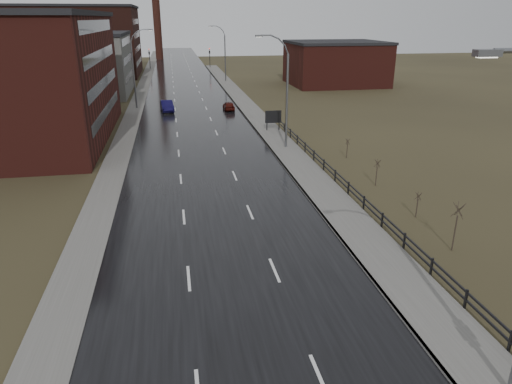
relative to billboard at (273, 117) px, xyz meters
name	(u,v)px	position (x,y,z in m)	size (l,w,h in m)	color
road	(191,109)	(-9.10, 16.31, -1.68)	(14.00, 300.00, 0.06)	black
sidewalk_right	(286,150)	(-0.50, -8.69, -1.62)	(3.20, 180.00, 0.18)	#595651
curb_right	(272,151)	(-2.02, -8.69, -1.62)	(0.16, 180.00, 0.18)	slate
sidewalk_left	(135,111)	(-17.30, 16.31, -1.65)	(2.40, 260.00, 0.12)	#595651
warehouse_mid	(81,64)	(-27.09, 34.31, 3.56)	(16.32, 20.40, 10.50)	slate
warehouse_far	(80,41)	(-32.09, 64.31, 6.05)	(26.52, 24.48, 15.50)	#331611
building_right	(336,63)	(21.20, 38.31, 2.55)	(18.36, 16.32, 8.50)	#471914
smokestack	(156,9)	(-15.10, 106.31, 13.79)	(2.70, 2.70, 30.70)	#331611
streetlight_right_mid	(284,92)	(-0.60, -7.69, 4.13)	(3.36, 0.28, 11.35)	slate
streetlight_left	(135,69)	(-16.80, 18.31, 4.13)	(3.36, 0.28, 11.35)	slate
streetlight_right_far	(224,53)	(-0.60, 46.31, 4.13)	(3.36, 0.28, 11.35)	slate
guardrail	(368,205)	(1.20, -25.38, -0.99)	(0.10, 53.05, 1.10)	black
shrub_c	(456,226)	(4.00, -31.24, -0.11)	(0.70, 0.74, 3.01)	#382D23
shrub_d	(417,204)	(4.29, -26.44, -0.74)	(0.44, 0.46, 1.82)	#382D23
shrub_e	(377,172)	(4.22, -20.00, -0.53)	(0.53, 0.55, 2.21)	#382D23
shrub_f	(347,148)	(4.72, -12.14, -0.67)	(0.47, 0.49, 1.94)	#382D23
billboard	(273,117)	(0.00, 0.00, 0.00)	(1.96, 0.17, 2.54)	black
traffic_light_left	(149,51)	(-17.10, 76.31, 2.89)	(0.58, 2.73, 5.30)	black
traffic_light_right	(209,50)	(-1.10, 76.31, 2.89)	(0.58, 2.73, 5.30)	black
car_near	(167,106)	(-12.57, 14.92, -0.92)	(1.66, 4.75, 1.57)	#0F0B3A
car_far	(229,106)	(-3.60, 14.26, -1.07)	(1.51, 3.75, 1.28)	#45110B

